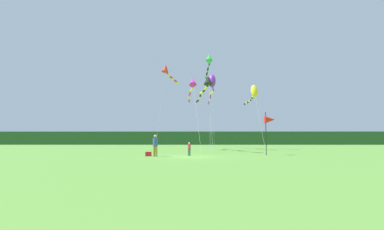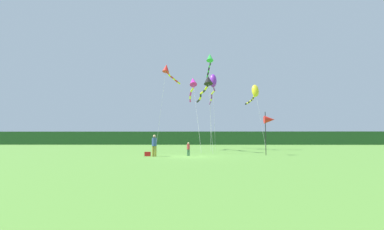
% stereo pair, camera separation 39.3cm
% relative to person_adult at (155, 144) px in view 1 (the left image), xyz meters
% --- Properties ---
extents(ground_plane, '(120.00, 120.00, 0.00)m').
position_rel_person_adult_xyz_m(ground_plane, '(2.86, 0.08, -0.96)').
color(ground_plane, '#5B9338').
extents(distant_treeline, '(108.00, 3.97, 2.95)m').
position_rel_person_adult_xyz_m(distant_treeline, '(2.86, 45.08, 0.51)').
color(distant_treeline, '#234C23').
rests_on(distant_treeline, ground).
extents(person_adult, '(0.38, 0.38, 1.72)m').
position_rel_person_adult_xyz_m(person_adult, '(0.00, 0.00, 0.00)').
color(person_adult, olive).
rests_on(person_adult, ground).
extents(person_child, '(0.24, 0.24, 1.10)m').
position_rel_person_adult_xyz_m(person_child, '(2.67, 0.95, -0.34)').
color(person_child, '#3F724C').
rests_on(person_child, ground).
extents(cooler_box, '(0.47, 0.30, 0.35)m').
position_rel_person_adult_xyz_m(cooler_box, '(-0.60, 0.48, -0.78)').
color(cooler_box, red).
rests_on(cooler_box, ground).
extents(banner_flag_pole, '(0.90, 0.70, 3.71)m').
position_rel_person_adult_xyz_m(banner_flag_pole, '(9.61, 2.18, 2.05)').
color(banner_flag_pole, black).
rests_on(banner_flag_pole, ground).
extents(kite_green, '(0.91, 10.70, 12.18)m').
position_rel_person_adult_xyz_m(kite_green, '(4.95, 14.03, 10.31)').
color(kite_green, '#B2B2B2').
rests_on(kite_green, ground).
extents(kite_yellow, '(1.39, 6.30, 8.27)m').
position_rel_person_adult_xyz_m(kite_yellow, '(10.63, 13.88, 6.31)').
color(kite_yellow, '#B2B2B2').
rests_on(kite_yellow, ground).
extents(kite_magenta, '(1.47, 10.28, 8.74)m').
position_rel_person_adult_xyz_m(kite_magenta, '(2.83, 11.31, 6.86)').
color(kite_magenta, '#B2B2B2').
rests_on(kite_magenta, ground).
extents(kite_purple, '(0.99, 9.20, 9.95)m').
position_rel_person_adult_xyz_m(kite_purple, '(5.43, 15.65, 7.79)').
color(kite_purple, '#B2B2B2').
rests_on(kite_purple, ground).
extents(kite_red, '(2.48, 5.51, 10.58)m').
position_rel_person_adult_xyz_m(kite_red, '(-0.32, 12.54, 8.86)').
color(kite_red, '#B2B2B2').
rests_on(kite_red, ground).
extents(kite_black, '(1.76, 7.42, 7.89)m').
position_rel_person_adult_xyz_m(kite_black, '(4.37, 6.71, 6.13)').
color(kite_black, '#B2B2B2').
rests_on(kite_black, ground).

